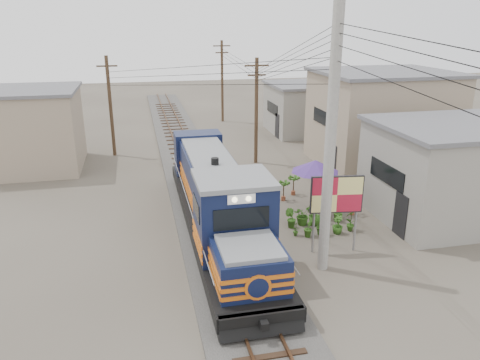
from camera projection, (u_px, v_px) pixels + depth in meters
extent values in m
plane|color=#473F35|center=(233.00, 271.00, 18.25)|extent=(120.00, 120.00, 0.00)
cube|color=#595651|center=(198.00, 185.00, 27.45)|extent=(3.60, 70.00, 0.16)
cube|color=#51331E|center=(189.00, 183.00, 27.28)|extent=(0.08, 70.00, 0.12)
cube|color=#51331E|center=(207.00, 182.00, 27.50)|extent=(0.08, 70.00, 0.12)
cube|color=black|center=(218.00, 219.00, 21.12)|extent=(2.79, 15.41, 0.53)
cube|color=black|center=(241.00, 280.00, 16.77)|extent=(2.12, 3.08, 0.63)
cube|color=black|center=(203.00, 190.00, 25.65)|extent=(2.12, 3.08, 0.63)
cube|color=#0E1635|center=(249.00, 269.00, 15.34)|extent=(2.29, 2.31, 1.44)
cube|color=#0E1635|center=(234.00, 218.00, 17.31)|extent=(2.74, 2.50, 2.99)
cube|color=slate|center=(234.00, 179.00, 16.81)|extent=(2.79, 2.63, 0.17)
cube|color=black|center=(241.00, 218.00, 15.97)|extent=(1.95, 0.06, 0.77)
cube|color=white|center=(241.00, 199.00, 15.73)|extent=(0.96, 0.06, 0.34)
cube|color=#0E1635|center=(209.00, 178.00, 22.94)|extent=(2.18, 9.44, 2.21)
cube|color=slate|center=(208.00, 155.00, 22.57)|extent=(1.95, 9.44, 0.17)
cube|color=#D16013|center=(218.00, 209.00, 20.94)|extent=(2.83, 15.41, 0.13)
cube|color=#D16013|center=(218.00, 203.00, 20.85)|extent=(2.83, 15.41, 0.13)
cube|color=#D16013|center=(217.00, 197.00, 20.75)|extent=(2.83, 15.41, 0.13)
cylinder|color=#9E9B93|center=(330.00, 146.00, 16.87)|extent=(0.40, 0.40, 10.00)
cylinder|color=#4C3826|center=(256.00, 112.00, 30.95)|extent=(0.24, 0.24, 7.00)
cube|color=#4C3826|center=(257.00, 66.00, 29.97)|extent=(1.60, 0.10, 0.10)
cube|color=#4C3826|center=(257.00, 75.00, 30.16)|extent=(1.20, 0.10, 0.10)
cylinder|color=#4C3826|center=(222.00, 82.00, 43.84)|extent=(0.24, 0.24, 7.50)
cube|color=#4C3826|center=(222.00, 46.00, 42.78)|extent=(1.60, 0.10, 0.10)
cube|color=#4C3826|center=(222.00, 53.00, 42.98)|extent=(1.20, 0.10, 0.10)
cylinder|color=#4C3826|center=(111.00, 107.00, 32.68)|extent=(0.24, 0.24, 7.00)
cube|color=#4C3826|center=(107.00, 63.00, 31.70)|extent=(1.60, 0.10, 0.10)
cube|color=#4C3826|center=(107.00, 72.00, 31.90)|extent=(1.20, 0.10, 0.10)
cube|color=gray|center=(452.00, 173.00, 22.64)|extent=(7.00, 6.00, 4.50)
cube|color=slate|center=(460.00, 126.00, 21.88)|extent=(7.35, 6.30, 0.20)
cube|color=black|center=(387.00, 174.00, 21.85)|extent=(0.05, 3.00, 0.90)
cube|color=gray|center=(381.00, 120.00, 30.91)|extent=(8.00, 7.00, 6.00)
cube|color=slate|center=(386.00, 72.00, 29.90)|extent=(8.40, 7.35, 0.20)
cube|color=black|center=(324.00, 118.00, 29.98)|extent=(0.05, 3.50, 0.90)
cube|color=gray|center=(306.00, 109.00, 40.15)|extent=(6.00, 6.00, 4.00)
cube|color=slate|center=(307.00, 84.00, 39.47)|extent=(6.30, 6.30, 0.20)
cube|color=black|center=(272.00, 108.00, 39.47)|extent=(0.05, 3.00, 0.90)
cube|color=gray|center=(31.00, 131.00, 30.14)|extent=(6.00, 6.00, 5.00)
cube|color=slate|center=(25.00, 90.00, 29.29)|extent=(6.30, 6.30, 0.20)
cylinder|color=#99999E|center=(314.00, 225.00, 19.37)|extent=(0.10, 0.10, 2.47)
cylinder|color=#99999E|center=(355.00, 224.00, 19.51)|extent=(0.10, 0.10, 2.47)
cube|color=black|center=(337.00, 194.00, 19.01)|extent=(2.17, 0.41, 1.58)
cube|color=#AF1730|center=(337.00, 195.00, 18.98)|extent=(2.07, 0.35, 1.48)
cylinder|color=black|center=(313.00, 209.00, 24.07)|extent=(0.49, 0.49, 0.10)
cylinder|color=#99999E|center=(314.00, 188.00, 23.69)|extent=(0.05, 0.05, 2.44)
cone|color=#432673|center=(315.00, 166.00, 23.31)|extent=(2.52, 2.52, 0.61)
imported|color=black|center=(330.00, 182.00, 25.49)|extent=(0.68, 0.45, 1.84)
imported|color=#2D5919|center=(296.00, 228.00, 21.15)|extent=(0.47, 0.43, 0.74)
imported|color=#2D5919|center=(308.00, 228.00, 21.06)|extent=(0.58, 0.59, 0.84)
imported|color=#2D5919|center=(322.00, 226.00, 21.18)|extent=(0.94, 0.99, 0.85)
imported|color=#2D5919|center=(338.00, 225.00, 21.35)|extent=(0.62, 0.62, 0.87)
imported|color=#2D5919|center=(351.00, 220.00, 21.60)|extent=(0.67, 0.57, 1.09)
imported|color=#2D5919|center=(291.00, 218.00, 21.96)|extent=(0.66, 0.64, 0.93)
imported|color=#2D5919|center=(303.00, 215.00, 22.28)|extent=(1.15, 1.14, 0.97)
imported|color=#2D5919|center=(315.00, 214.00, 22.21)|extent=(0.69, 0.69, 1.09)
imported|color=#2D5919|center=(326.00, 217.00, 22.41)|extent=(0.32, 0.39, 0.64)
imported|color=#2D5919|center=(339.00, 213.00, 22.55)|extent=(0.67, 0.68, 0.96)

